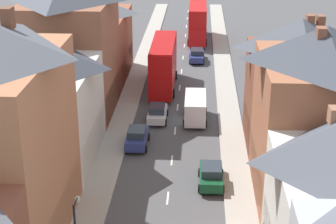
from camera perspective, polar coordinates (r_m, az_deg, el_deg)
name	(u,v)px	position (r m, az deg, el deg)	size (l,w,h in m)	color
pavement_left	(130,99)	(58.97, -3.90, 1.36)	(2.20, 104.00, 0.14)	#A8A399
pavement_right	(227,101)	(58.63, 6.05, 1.16)	(2.20, 104.00, 0.14)	#A8A399
centre_line_dashes	(178,107)	(56.73, 0.99, 0.50)	(0.14, 97.80, 0.01)	silver
terrace_row_left	(22,117)	(40.30, -14.59, -0.45)	(8.00, 64.70, 14.21)	#B2704C
double_decker_bus_lead	(198,21)	(81.82, 3.02, 9.17)	(2.74, 10.80, 5.30)	red
double_decker_bus_mid_street	(163,64)	(61.27, -0.48, 4.91)	(2.74, 10.80, 5.30)	#B70F0F
car_near_silver	(197,55)	(72.07, 2.95, 5.81)	(1.90, 4.43, 1.62)	navy
car_parked_left_a	(211,175)	(41.96, 4.40, -6.36)	(1.90, 3.98, 1.63)	#144728
car_parked_right_a	(157,113)	(53.15, -1.10, -0.08)	(1.90, 4.09, 1.59)	silver
car_mid_black	(137,137)	(47.93, -3.16, -2.56)	(1.90, 4.03, 1.69)	navy
delivery_van	(195,107)	(53.02, 2.79, 0.47)	(2.20, 5.20, 2.41)	white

